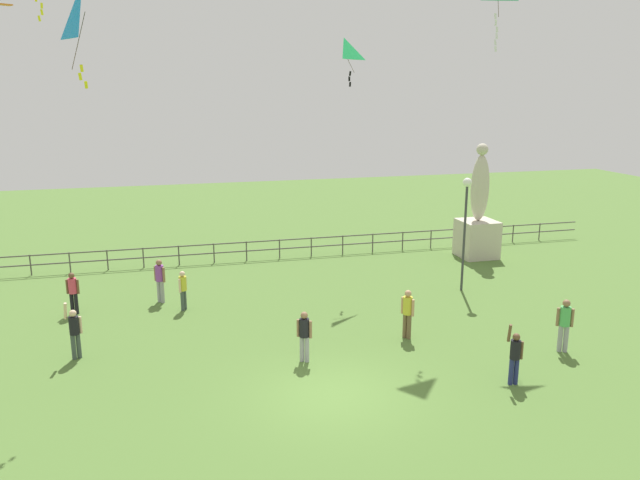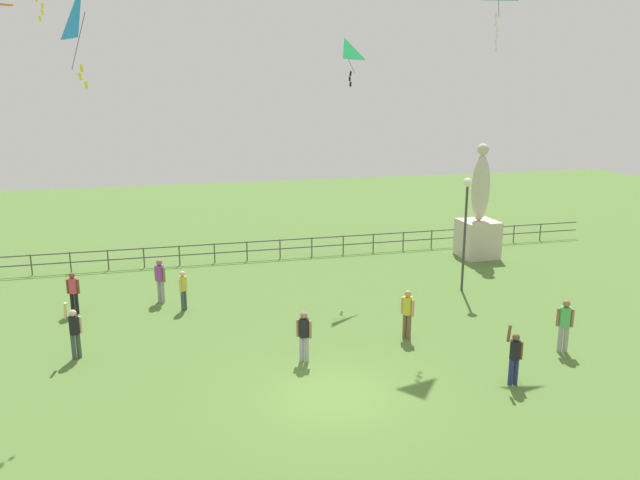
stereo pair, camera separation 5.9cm
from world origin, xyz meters
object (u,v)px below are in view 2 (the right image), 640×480
statue_monument (478,223)px  lamppost (466,210)px  kite_0 (344,52)px  kite_1 (85,14)px  person_7 (407,311)px  person_1 (160,278)px  person_4 (74,330)px  person_6 (565,322)px  person_5 (183,288)px  person_3 (304,333)px  person_2 (73,290)px  person_0 (515,355)px

statue_monument → lamppost: (-3.17, -4.59, 1.65)m
kite_0 → kite_1: (-9.52, -7.25, 0.43)m
person_7 → statue_monument: bearing=50.0°
kite_1 → kite_0: bearing=37.3°
lamppost → person_1: lamppost is taller
person_4 → person_6: bearing=-12.8°
person_4 → person_7: 10.50m
person_5 → person_7: size_ratio=0.91×
person_1 → person_3: size_ratio=1.08×
statue_monument → person_6: statue_monument is taller
person_5 → person_6: person_6 is taller
person_4 → statue_monument: bearing=23.2°
person_7 → person_1: bearing=143.9°
person_2 → statue_monument: bearing=10.8°
person_7 → kite_0: 11.85m
person_1 → kite_1: kite_1 is taller
statue_monument → person_1: bearing=-168.9°
person_3 → person_4: (-6.73, 1.99, 0.01)m
person_3 → person_1: bearing=122.1°
person_1 → kite_0: bearing=16.4°
person_5 → kite_0: kite_0 is taller
person_6 → kite_1: kite_1 is taller
lamppost → person_1: 12.34m
person_0 → person_7: bearing=112.7°
statue_monument → person_4: statue_monument is taller
statue_monument → kite_0: (-7.11, -0.59, 7.89)m
lamppost → person_4: 15.08m
kite_1 → person_1: bearing=73.3°
person_2 → person_6: bearing=-26.1°
person_2 → person_6: person_6 is taller
person_2 → person_4: (0.53, -4.14, 0.02)m
person_5 → person_6: size_ratio=0.88×
lamppost → person_0: (-2.52, -7.95, -2.47)m
person_4 → person_6: 15.15m
person_3 → person_6: bearing=-9.6°
person_5 → person_6: bearing=-31.2°
person_1 → person_7: (7.87, -5.74, -0.03)m
person_0 → person_2: person_0 is taller
person_0 → person_1: bearing=134.7°
lamppost → person_3: size_ratio=2.92×
person_7 → person_4: bearing=174.0°
person_4 → kite_1: size_ratio=0.67×
statue_monument → person_3: bearing=-138.9°
person_5 → person_7: bearing=-33.3°
person_7 → lamppost: bearing=44.8°
person_3 → person_6: size_ratio=0.93×
kite_1 → person_2: bearing=110.4°
person_6 → kite_0: (-4.14, 10.37, 8.61)m
person_5 → kite_0: bearing=25.6°
statue_monument → person_0: 13.79m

